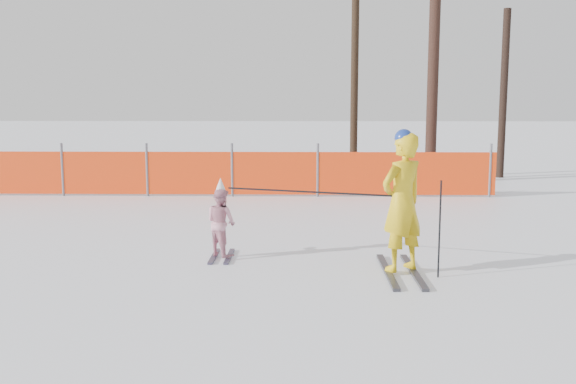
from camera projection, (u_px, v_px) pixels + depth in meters
name	position (u px, v px, depth m)	size (l,w,h in m)	color
ground	(287.00, 273.00, 8.43)	(120.00, 120.00, 0.00)	white
adult	(402.00, 202.00, 8.28)	(0.78, 1.70, 1.88)	black
child	(221.00, 221.00, 9.16)	(0.60, 0.86, 1.16)	black
ski_poles	(351.00, 204.00, 8.48)	(2.80, 0.97, 1.25)	black
safety_fence	(192.00, 173.00, 15.01)	(14.16, 0.06, 1.25)	#595960
tree_trunks	(429.00, 76.00, 17.53)	(4.56, 1.55, 6.18)	#301C15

